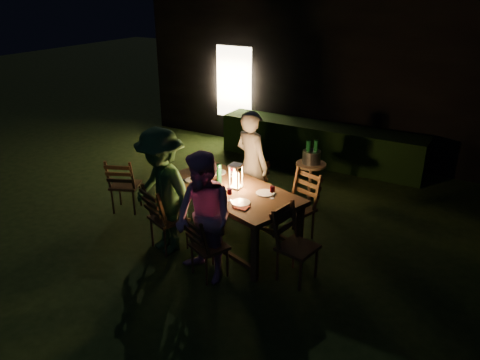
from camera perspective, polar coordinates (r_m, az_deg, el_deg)
The scene contains 29 objects.
garden_envelope at distance 11.56m, azimuth 16.81°, elevation 12.71°, with size 40.00×40.00×3.20m.
dining_table at distance 6.48m, azimuth -1.13°, elevation -1.65°, with size 2.23×1.58×0.84m.
chair_near_left at distance 6.60m, azimuth -8.79°, elevation -5.87°, with size 0.60×0.61×1.01m.
chair_near_right at distance 5.97m, azimuth -3.88°, elevation -9.26°, with size 0.55×0.56×0.92m.
chair_far_left at distance 7.45m, azimuth 1.10°, elevation -2.20°, with size 0.57×0.58×0.96m.
chair_far_right at distance 6.82m, azimuth 6.87°, elevation -4.68°, with size 0.58×0.61×1.03m.
chair_end at distance 5.93m, azimuth 6.81°, elevation -9.38°, with size 0.54×0.52×0.99m.
chair_spare at distance 7.79m, azimuth -13.73°, elevation -1.67°, with size 0.58×0.60×0.97m.
person_house_side at distance 7.26m, azimuth 1.42°, elevation 1.93°, with size 0.62×0.41×1.70m, color beige.
person_opp_right at distance 5.67m, azimuth -4.42°, elevation -4.71°, with size 0.81×0.63×1.66m, color #C487BB.
person_opp_left at distance 6.32m, azimuth -9.46°, elevation -1.43°, with size 1.14×0.65×1.76m, color #2C592D.
lantern at distance 6.38m, azimuth -0.52°, elevation 0.30°, with size 0.16×0.16×0.35m.
plate_far_left at distance 6.96m, azimuth -2.74°, elevation 0.95°, with size 0.25×0.25×0.01m, color white.
plate_near_left at distance 6.71m, azimuth -5.64°, elevation -0.00°, with size 0.25×0.25×0.01m, color white.
plate_far_right at distance 6.28m, azimuth 3.08°, elevation -1.61°, with size 0.25×0.25×0.01m, color white.
plate_near_right at distance 6.00m, azimuth 0.10°, elevation -2.78°, with size 0.25×0.25×0.01m, color white.
wineglass_a at distance 6.79m, azimuth -1.02°, elevation 1.11°, with size 0.06×0.06×0.18m, color #59070F, non-canonical shape.
wineglass_b at distance 6.86m, azimuth -5.85°, elevation 1.25°, with size 0.06×0.06×0.18m, color #59070F, non-canonical shape.
wineglass_c at distance 6.03m, azimuth -1.28°, elevation -1.80°, with size 0.06×0.06×0.18m, color #59070F, non-canonical shape.
wineglass_d at distance 6.11m, azimuth 3.95°, elevation -1.52°, with size 0.06×0.06×0.18m, color #59070F, non-canonical shape.
wineglass_e at distance 6.30m, azimuth -3.80°, elevation -0.71°, with size 0.06×0.06×0.18m, color silver, non-canonical shape.
bottle_table at distance 6.56m, azimuth -2.58°, elevation 0.80°, with size 0.07×0.07×0.28m, color #0F471E.
napkin_left at distance 6.36m, azimuth -4.20°, elevation -1.30°, with size 0.18×0.14×0.01m, color red.
napkin_right at distance 5.89m, azimuth 0.17°, elevation -3.34°, with size 0.18×0.14×0.01m, color red.
phone at distance 6.72m, azimuth -6.54°, elevation -0.04°, with size 0.14×0.07×0.01m, color black.
side_table at distance 7.88m, azimuth 8.63°, elevation 1.47°, with size 0.51×0.51×0.68m.
ice_bucket at distance 7.82m, azimuth 8.71°, elevation 2.77°, with size 0.30×0.30×0.22m, color #A5A8AD.
bottle_bucket_a at distance 7.78m, azimuth 8.28°, elevation 3.09°, with size 0.07×0.07×0.32m, color #0F471E.
bottle_bucket_b at distance 7.82m, azimuth 9.18°, elevation 3.13°, with size 0.07×0.07×0.32m, color #0F471E.
Camera 1 is at (2.66, -4.93, 3.47)m, focal length 35.00 mm.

